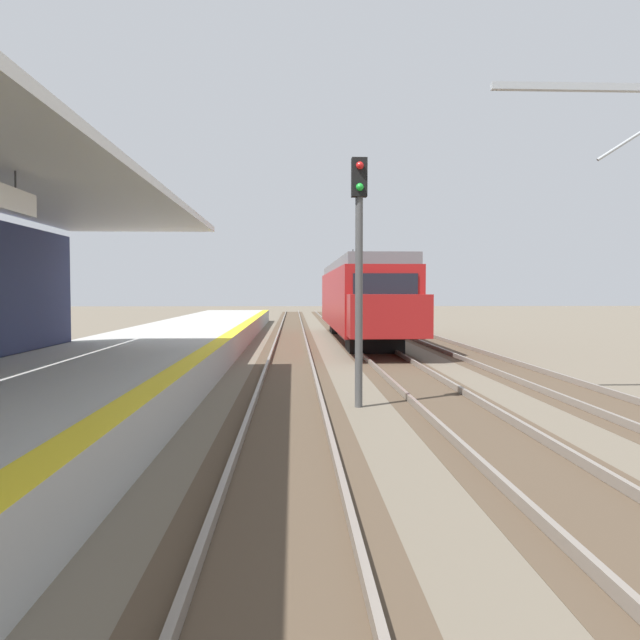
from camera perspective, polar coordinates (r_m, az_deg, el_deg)
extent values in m
cube|color=#A8A8A3|center=(14.39, -20.78, -5.57)|extent=(5.00, 80.00, 0.90)
cube|color=yellow|center=(13.79, -11.88, -3.91)|extent=(0.50, 80.00, 0.01)
cube|color=white|center=(11.02, -25.26, 9.51)|extent=(0.08, 1.40, 0.36)
cylinder|color=#333333|center=(11.06, -25.29, 11.13)|extent=(0.03, 0.03, 0.27)
cube|color=#4C3D2D|center=(17.68, -2.76, -5.38)|extent=(2.34, 120.00, 0.01)
cube|color=slate|center=(17.69, -5.10, -5.12)|extent=(0.08, 120.00, 0.15)
cube|color=slate|center=(17.68, -0.42, -5.12)|extent=(0.08, 120.00, 0.15)
cube|color=#4C3D2D|center=(17.98, 8.19, -5.27)|extent=(2.34, 120.00, 0.01)
cube|color=slate|center=(17.85, 5.91, -5.06)|extent=(0.08, 120.00, 0.15)
cube|color=slate|center=(18.11, 10.43, -4.97)|extent=(0.08, 120.00, 0.15)
cube|color=#4C3D2D|center=(18.90, 18.41, -4.99)|extent=(2.34, 120.00, 0.01)
cube|color=slate|center=(18.65, 16.34, -4.82)|extent=(0.08, 120.00, 0.15)
cube|color=slate|center=(19.15, 20.44, -4.69)|extent=(0.08, 120.00, 0.15)
cube|color=maroon|center=(32.05, 3.50, 1.87)|extent=(2.90, 18.00, 2.70)
cube|color=slate|center=(32.07, 3.51, 4.68)|extent=(2.67, 18.00, 0.44)
cube|color=black|center=(23.09, 5.79, 2.61)|extent=(2.32, 0.06, 1.21)
cube|color=maroon|center=(22.34, 6.07, 0.37)|extent=(2.78, 1.60, 1.49)
cube|color=black|center=(32.23, 6.09, 2.59)|extent=(0.04, 15.84, 0.86)
cylinder|color=#333333|center=(35.68, 2.92, 5.54)|extent=(0.06, 0.06, 0.90)
cube|color=black|center=(26.32, 4.79, -2.00)|extent=(2.17, 2.20, 0.72)
cube|color=black|center=(37.93, 2.59, -0.61)|extent=(2.17, 2.20, 0.72)
cylinder|color=#4C4C4C|center=(13.53, 3.45, 1.53)|extent=(0.16, 0.16, 4.40)
cube|color=black|center=(13.73, 3.48, 12.44)|extent=(0.32, 0.24, 0.80)
sphere|color=red|center=(13.64, 3.54, 13.45)|extent=(0.16, 0.16, 0.16)
sphere|color=green|center=(13.56, 3.54, 11.62)|extent=(0.16, 0.16, 0.16)
cube|color=#9EA3A8|center=(16.21, 23.45, 18.31)|extent=(4.80, 0.16, 0.16)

